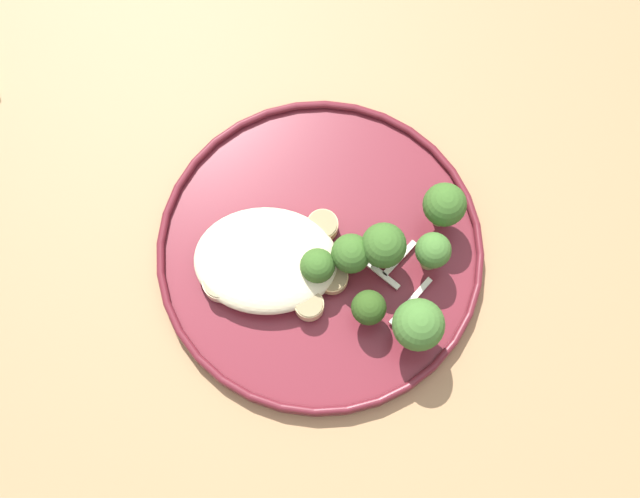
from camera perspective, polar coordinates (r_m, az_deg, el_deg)
The scene contains 20 objects.
ground at distance 1.49m, azimuth 1.66°, elevation -8.58°, with size 6.00×6.00×0.00m, color #665B51.
wooden_dining_table at distance 0.84m, azimuth 2.91°, elevation -1.98°, with size 1.40×1.00×0.74m.
dinner_plate at distance 0.75m, azimuth 0.00°, elevation -0.26°, with size 0.29×0.29×0.02m.
noodle_bed at distance 0.74m, azimuth -3.64°, elevation -0.76°, with size 0.13×0.10×0.03m.
seared_scallop_tiny_bay at distance 0.75m, azimuth 0.17°, elevation 1.57°, with size 0.03×0.03×0.01m.
seared_scallop_right_edge at distance 0.74m, azimuth -2.96°, elevation -0.84°, with size 0.04×0.04×0.01m.
seared_scallop_large_seared at distance 0.75m, azimuth -3.92°, elevation 1.05°, with size 0.02×0.02×0.01m.
seared_scallop_center_golden at distance 0.74m, azimuth -6.67°, elevation -2.31°, with size 0.03×0.03×0.02m.
seared_scallop_rear_pale at distance 0.74m, azimuth 0.81°, elevation -1.94°, with size 0.03×0.03×0.01m.
seared_scallop_front_small at distance 0.73m, azimuth -0.73°, elevation -3.80°, with size 0.03×0.03×0.02m.
broccoli_floret_rear_charred at distance 0.72m, azimuth 2.09°, elevation -0.36°, with size 0.03×0.03×0.05m.
broccoli_floret_center_pile at distance 0.72m, azimuth 4.28°, elevation 0.20°, with size 0.04×0.04×0.06m.
broccoli_floret_front_edge at distance 0.71m, azimuth 3.04°, elevation -3.97°, with size 0.03×0.03×0.04m.
broccoli_floret_small_sprig at distance 0.73m, azimuth 7.56°, elevation -0.17°, with size 0.03×0.03×0.05m.
broccoli_floret_right_tilted at distance 0.72m, azimuth -0.17°, elevation -1.16°, with size 0.03×0.03×0.05m.
broccoli_floret_left_leaning at distance 0.70m, azimuth 6.61°, elevation -5.08°, with size 0.04×0.04×0.06m.
broccoli_floret_near_rim at distance 0.73m, azimuth 8.33°, elevation 2.92°, with size 0.04×0.04×0.06m.
onion_sliver_curled_piece at distance 0.75m, azimuth 4.12°, elevation -1.67°, with size 0.04×0.01×0.00m, color silver.
onion_sliver_pale_crescent at distance 0.75m, azimuth 5.34°, elevation -0.62°, with size 0.04×0.01×0.00m, color silver.
onion_sliver_long_sliver at distance 0.74m, azimuth 6.10°, elevation -3.50°, with size 0.05×0.01×0.00m, color silver.
Camera 1 is at (-0.03, -0.22, 1.47)m, focal length 47.75 mm.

